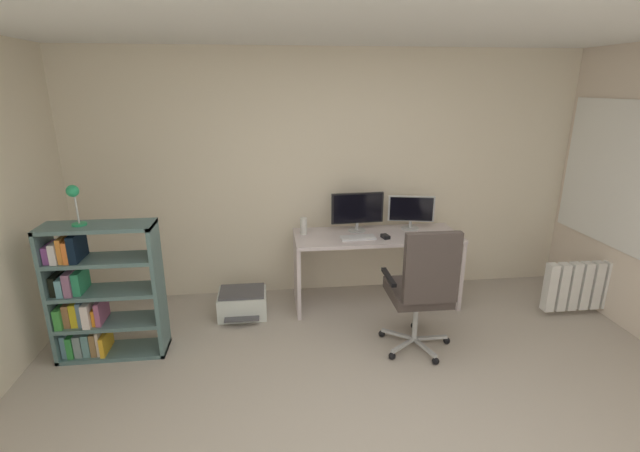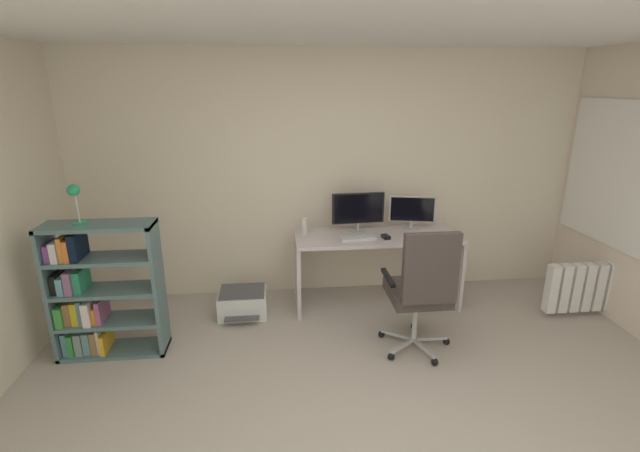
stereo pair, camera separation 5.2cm
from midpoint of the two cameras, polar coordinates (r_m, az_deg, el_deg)
wall_back at (r=4.76m, az=1.55°, el=6.46°), size 5.27×0.10×2.55m
window_pane at (r=4.98m, az=34.97°, el=5.08°), size 0.01×1.56×1.28m
window_frame at (r=4.97m, az=34.91°, el=5.08°), size 0.02×1.64×1.36m
desk at (r=4.59m, az=7.54°, el=-3.34°), size 1.65×0.61×0.76m
monitor_main at (r=4.55m, az=5.20°, el=2.10°), size 0.54×0.18×0.40m
monitor_secondary at (r=4.70m, az=11.94°, el=1.94°), size 0.47×0.18×0.35m
keyboard at (r=4.38m, az=5.24°, el=-1.50°), size 0.35×0.15×0.02m
computer_mouse at (r=4.42m, az=8.71°, el=-1.36°), size 0.08×0.11×0.03m
desktop_speaker at (r=4.47m, az=-1.71°, el=-0.00°), size 0.07×0.07×0.17m
office_chair at (r=3.76m, az=13.22°, el=-7.53°), size 0.61×0.63×1.14m
bookshelf at (r=4.15m, az=-26.43°, el=-7.84°), size 0.86×0.30×1.15m
desk_lamp at (r=3.91m, az=-28.43°, el=3.23°), size 0.11×0.11×0.32m
printer at (r=4.56m, az=-9.47°, el=-9.58°), size 0.47×0.45×0.26m
radiator at (r=5.20m, az=32.11°, el=-6.55°), size 1.05×0.10×0.49m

